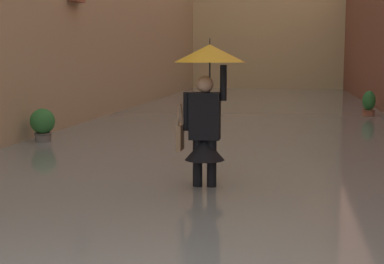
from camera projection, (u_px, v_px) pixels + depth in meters
The scene contains 5 objects.
ground_plane at pixel (247, 121), 16.40m from camera, with size 70.64×70.64×0.00m, color slate.
flood_water at pixel (247, 118), 16.39m from camera, with size 8.66×34.25×0.18m, color slate.
person_wading at pixel (207, 95), 7.11m from camera, with size 0.89×0.89×2.03m.
potted_plant_mid_left at pixel (369, 106), 16.17m from camera, with size 0.36×0.36×0.88m.
potted_plant_far_right at pixel (43, 126), 11.13m from camera, with size 0.48×0.48×0.82m.
Camera 1 is at (-1.14, 2.21, 1.80)m, focal length 53.69 mm.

